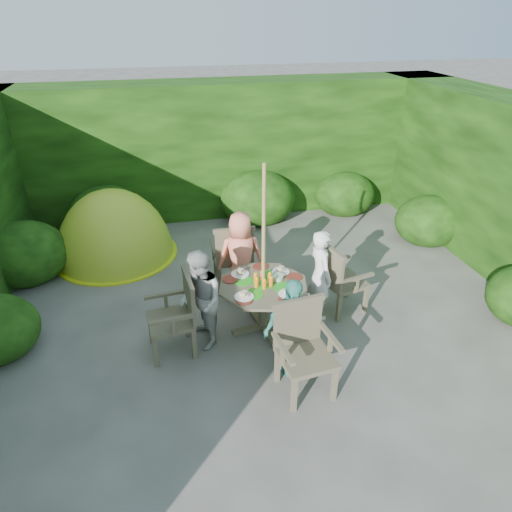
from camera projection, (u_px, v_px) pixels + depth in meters
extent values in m
plane|color=#4E4C45|center=(270.00, 323.00, 6.01)|extent=(60.00, 60.00, 0.00)
cube|color=black|center=(220.00, 149.00, 8.83)|extent=(9.00, 1.00, 2.50)
cylinder|color=#463F2D|center=(263.00, 308.00, 5.79)|extent=(0.11, 0.11, 0.63)
cube|color=#463F2D|center=(263.00, 326.00, 5.92)|extent=(0.84, 0.22, 0.06)
cube|color=#463F2D|center=(263.00, 326.00, 5.92)|extent=(0.22, 0.84, 0.06)
cylinder|color=#463F2D|center=(263.00, 285.00, 5.63)|extent=(1.31, 1.31, 0.04)
cylinder|color=green|center=(253.00, 294.00, 5.42)|extent=(0.26, 0.26, 0.00)
cylinder|color=green|center=(284.00, 288.00, 5.55)|extent=(0.26, 0.26, 0.00)
cylinder|color=green|center=(243.00, 281.00, 5.69)|extent=(0.26, 0.26, 0.00)
cylinder|color=green|center=(273.00, 274.00, 5.82)|extent=(0.26, 0.26, 0.00)
cylinder|color=green|center=(263.00, 284.00, 5.62)|extent=(0.26, 0.26, 0.00)
cylinder|color=white|center=(281.00, 272.00, 5.87)|extent=(0.23, 0.23, 0.01)
cylinder|color=white|center=(240.00, 274.00, 5.81)|extent=(0.23, 0.23, 0.01)
cylinder|color=white|center=(244.00, 297.00, 5.36)|extent=(0.23, 0.23, 0.01)
cylinder|color=white|center=(288.00, 294.00, 5.41)|extent=(0.23, 0.23, 0.01)
cylinder|color=#BD2E0C|center=(294.00, 277.00, 5.75)|extent=(0.20, 0.20, 0.01)
cylinder|color=#BD2E0C|center=(261.00, 266.00, 5.99)|extent=(0.20, 0.20, 0.01)
cylinder|color=#BD2E0C|center=(230.00, 279.00, 5.71)|extent=(0.20, 0.20, 0.01)
cylinder|color=#BD2E0C|center=(244.00, 300.00, 5.30)|extent=(0.20, 0.20, 0.01)
cylinder|color=#BD2E0C|center=(287.00, 299.00, 5.33)|extent=(0.20, 0.20, 0.01)
cylinder|color=#499338|center=(277.00, 277.00, 5.71)|extent=(0.17, 0.17, 0.06)
cylinder|color=olive|center=(263.00, 253.00, 5.41)|extent=(0.05, 0.05, 2.20)
cube|color=#463F2D|center=(344.00, 282.00, 6.11)|extent=(0.61, 0.62, 0.05)
cube|color=#463F2D|center=(366.00, 300.00, 6.13)|extent=(0.06, 0.06, 0.42)
cube|color=#463F2D|center=(346.00, 284.00, 6.48)|extent=(0.06, 0.06, 0.42)
cube|color=#463F2D|center=(339.00, 308.00, 5.96)|extent=(0.06, 0.06, 0.42)
cube|color=#463F2D|center=(320.00, 291.00, 6.31)|extent=(0.06, 0.06, 0.42)
cube|color=#463F2D|center=(331.00, 268.00, 5.89)|extent=(0.16, 0.52, 0.50)
cube|color=#463F2D|center=(358.00, 278.00, 5.81)|extent=(0.50, 0.16, 0.04)
cube|color=#463F2D|center=(334.00, 260.00, 6.22)|extent=(0.50, 0.16, 0.04)
cube|color=#463F2D|center=(170.00, 321.00, 5.34)|extent=(0.56, 0.58, 0.05)
cube|color=#463F2D|center=(151.00, 328.00, 5.58)|extent=(0.06, 0.06, 0.43)
cube|color=#463F2D|center=(156.00, 351.00, 5.20)|extent=(0.06, 0.06, 0.43)
cube|color=#463F2D|center=(187.00, 321.00, 5.70)|extent=(0.06, 0.06, 0.43)
cube|color=#463F2D|center=(194.00, 343.00, 5.33)|extent=(0.06, 0.06, 0.43)
cube|color=#463F2D|center=(189.00, 298.00, 5.28)|extent=(0.09, 0.53, 0.51)
cube|color=#463F2D|center=(165.00, 294.00, 5.47)|extent=(0.51, 0.10, 0.04)
cube|color=#463F2D|center=(172.00, 320.00, 5.03)|extent=(0.51, 0.10, 0.04)
cube|color=#463F2D|center=(232.00, 257.00, 6.68)|extent=(0.55, 0.53, 0.05)
cube|color=#463F2D|center=(245.00, 261.00, 7.03)|extent=(0.05, 0.05, 0.44)
cube|color=#463F2D|center=(215.00, 265.00, 6.95)|extent=(0.05, 0.05, 0.44)
cube|color=#463F2D|center=(251.00, 277.00, 6.64)|extent=(0.05, 0.05, 0.44)
cube|color=#463F2D|center=(220.00, 280.00, 6.56)|extent=(0.05, 0.05, 0.44)
cube|color=#463F2D|center=(235.00, 248.00, 6.34)|extent=(0.54, 0.05, 0.52)
cube|color=#463F2D|center=(250.00, 243.00, 6.63)|extent=(0.06, 0.52, 0.04)
cube|color=#463F2D|center=(213.00, 246.00, 6.54)|extent=(0.06, 0.52, 0.04)
cube|color=#463F2D|center=(306.00, 358.00, 4.76)|extent=(0.60, 0.58, 0.05)
cube|color=#463F2D|center=(294.00, 395.00, 4.62)|extent=(0.06, 0.06, 0.44)
cube|color=#463F2D|center=(334.00, 384.00, 4.75)|extent=(0.06, 0.06, 0.44)
cube|color=#463F2D|center=(277.00, 365.00, 4.99)|extent=(0.06, 0.06, 0.44)
cube|color=#463F2D|center=(315.00, 356.00, 5.13)|extent=(0.06, 0.06, 0.44)
cube|color=#463F2D|center=(298.00, 323.00, 4.83)|extent=(0.54, 0.10, 0.52)
cube|color=#463F2D|center=(283.00, 348.00, 4.58)|extent=(0.11, 0.52, 0.04)
cube|color=#463F2D|center=(331.00, 337.00, 4.74)|extent=(0.11, 0.52, 0.04)
imported|color=white|center=(320.00, 275.00, 5.90)|extent=(0.34, 0.48, 1.25)
imported|color=#A9AAA5|center=(201.00, 300.00, 5.38)|extent=(0.57, 0.68, 1.26)
imported|color=#FE8569|center=(241.00, 257.00, 6.28)|extent=(0.66, 0.46, 1.30)
imported|color=#4AAD9D|center=(291.00, 326.00, 5.00)|extent=(0.75, 0.48, 1.18)
ellipsoid|color=#ADCA26|center=(117.00, 255.00, 7.67)|extent=(2.34, 2.34, 2.28)
ellipsoid|color=black|center=(128.00, 272.00, 7.18)|extent=(0.71, 0.51, 0.78)
cylinder|color=#CEDA16|center=(117.00, 254.00, 7.66)|extent=(1.99, 1.99, 0.03)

